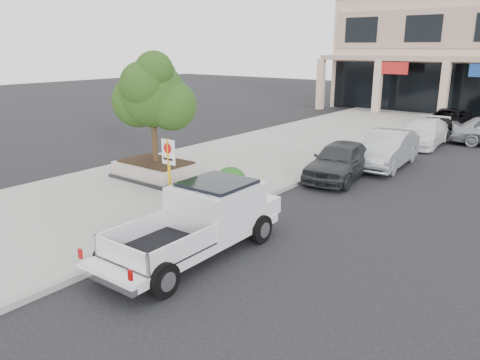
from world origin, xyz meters
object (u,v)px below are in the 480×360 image
no_parking_sign (169,165)px  curb_car_b (386,149)px  curb_car_c (423,133)px  curb_car_d (447,120)px  planter_tree (158,94)px  pickup_truck (191,224)px  curb_car_a (340,160)px  planter (156,170)px

no_parking_sign → curb_car_b: no_parking_sign is taller
no_parking_sign → curb_car_c: size_ratio=0.47×
curb_car_b → curb_car_c: bearing=88.0°
curb_car_b → curb_car_d: bearing=88.9°
curb_car_d → no_parking_sign: bearing=-98.2°
planter_tree → no_parking_sign: 4.42m
no_parking_sign → pickup_truck: (2.61, -1.77, -0.75)m
no_parking_sign → pickup_truck: size_ratio=0.41×
planter_tree → curb_car_b: (6.13, 7.74, -2.62)m
pickup_truck → curb_car_a: (-0.34, 8.95, -0.12)m
no_parking_sign → curb_car_c: 16.30m
curb_car_d → pickup_truck: bearing=-91.5°
planter_tree → curb_car_b: 10.22m
curb_car_c → curb_car_a: bearing=-96.3°
planter → planter_tree: 2.95m
no_parking_sign → curb_car_c: (2.82, 16.03, -0.93)m
planter → curb_car_a: curb_car_a is taller
planter → no_parking_sign: bearing=-36.0°
planter_tree → curb_car_a: planter_tree is taller
no_parking_sign → curb_car_a: size_ratio=0.51×
curb_car_a → curb_car_b: size_ratio=0.93×
curb_car_a → curb_car_c: curb_car_a is taller
planter_tree → no_parking_sign: size_ratio=1.74×
curb_car_b → no_parking_sign: bearing=-109.8°
curb_car_a → no_parking_sign: bearing=-114.3°
planter → curb_car_c: curb_car_c is taller
curb_car_b → curb_car_c: (-0.16, 5.75, -0.09)m
planter_tree → pickup_truck: size_ratio=0.72×
no_parking_sign → pickup_truck: bearing=-34.2°
planter → curb_car_c: 14.95m
planter → curb_car_d: curb_car_d is taller
planter → planter_tree: size_ratio=0.80×
planter → curb_car_d: (5.76, 19.58, 0.19)m
planter_tree → curb_car_d: (5.62, 19.42, -2.75)m
curb_car_c → curb_car_d: size_ratio=1.01×
planter → pickup_truck: size_ratio=0.57×
pickup_truck → curb_car_c: bearing=88.5°
pickup_truck → curb_car_d: (-0.13, 23.73, -0.21)m
curb_car_a → planter_tree: bearing=-146.2°
planter_tree → planter: bearing=-131.0°
pickup_truck → curb_car_a: size_ratio=1.25×
no_parking_sign → curb_car_a: no_parking_sign is taller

